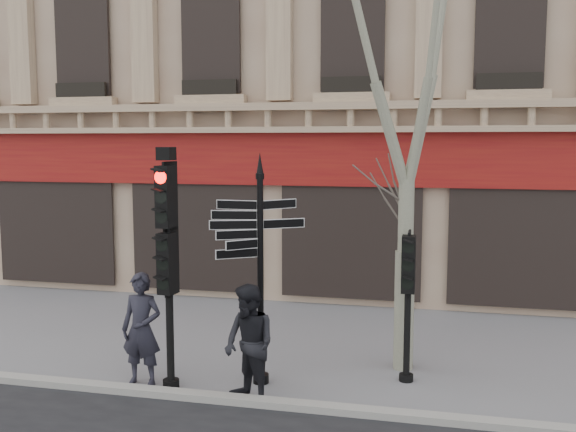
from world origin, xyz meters
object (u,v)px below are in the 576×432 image
at_px(pedestrian_b, 249,344).
at_px(traffic_signal_secondary, 408,280).
at_px(traffic_signal_main, 168,238).
at_px(plane_tree, 410,38).
at_px(fingerpost, 260,230).
at_px(pedestrian_a, 142,329).

bearing_deg(pedestrian_b, traffic_signal_secondary, 68.87).
distance_m(traffic_signal_main, plane_tree, 5.21).
distance_m(fingerpost, plane_tree, 4.08).
bearing_deg(fingerpost, traffic_signal_secondary, -8.03).
relative_size(traffic_signal_secondary, pedestrian_a, 1.32).
xyz_separation_m(fingerpost, pedestrian_a, (-1.89, -0.52, -1.64)).
bearing_deg(pedestrian_b, plane_tree, 79.42).
distance_m(traffic_signal_main, pedestrian_a, 1.62).
bearing_deg(traffic_signal_main, fingerpost, 27.32).
distance_m(fingerpost, traffic_signal_main, 1.48).
bearing_deg(pedestrian_a, traffic_signal_main, -3.10).
height_order(pedestrian_a, pedestrian_b, pedestrian_a).
bearing_deg(traffic_signal_main, traffic_signal_secondary, 22.72).
relative_size(traffic_signal_main, pedestrian_a, 2.09).
height_order(traffic_signal_main, pedestrian_a, traffic_signal_main).
xyz_separation_m(traffic_signal_secondary, pedestrian_a, (-4.25, -1.15, -0.79)).
distance_m(traffic_signal_secondary, plane_tree, 4.05).
bearing_deg(plane_tree, pedestrian_a, -157.19).
distance_m(traffic_signal_secondary, pedestrian_b, 2.85).
xyz_separation_m(traffic_signal_main, pedestrian_b, (1.42, -0.27, -1.56)).
bearing_deg(traffic_signal_secondary, fingerpost, -164.92).
bearing_deg(plane_tree, pedestrian_b, -137.35).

